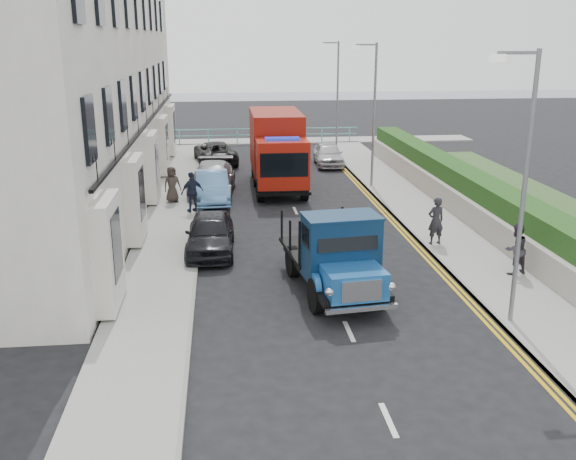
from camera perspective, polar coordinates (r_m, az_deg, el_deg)
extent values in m
plane|color=black|center=(18.53, 4.24, -6.30)|extent=(120.00, 120.00, 0.00)
cube|color=gray|center=(26.82, -10.20, 0.97)|extent=(2.40, 38.00, 0.12)
cube|color=gray|center=(28.04, 11.72, 1.58)|extent=(2.60, 38.00, 0.12)
cube|color=gray|center=(46.43, -2.07, 7.88)|extent=(30.00, 2.50, 0.12)
plane|color=slate|center=(77.16, -3.71, 11.37)|extent=(120.00, 120.00, 0.00)
cube|color=white|center=(30.43, -18.78, 15.47)|extent=(6.00, 30.00, 14.00)
cube|color=black|center=(30.15, -12.25, 9.47)|extent=(0.12, 28.00, 0.10)
cube|color=#B2AD9E|center=(28.34, 14.29, 2.59)|extent=(0.30, 28.00, 1.00)
cube|color=#193912|center=(28.49, 15.67, 3.39)|extent=(1.20, 28.00, 1.70)
cube|color=#59B2A5|center=(45.49, -2.01, 8.99)|extent=(13.00, 0.08, 0.06)
cube|color=#59B2A5|center=(45.55, -2.01, 8.45)|extent=(13.00, 0.06, 0.05)
cylinder|color=slate|center=(16.94, 20.21, 2.95)|extent=(0.12, 0.12, 7.00)
cube|color=slate|center=(16.31, 19.81, 14.61)|extent=(1.00, 0.08, 0.08)
cube|color=beige|center=(16.10, 18.12, 14.32)|extent=(0.35, 0.18, 0.18)
cylinder|color=slate|center=(31.86, 7.65, 9.89)|extent=(0.12, 0.12, 7.00)
cube|color=slate|center=(31.53, 6.98, 16.04)|extent=(1.00, 0.08, 0.08)
cube|color=beige|center=(31.43, 6.05, 15.85)|extent=(0.35, 0.18, 0.18)
cylinder|color=slate|center=(41.60, 4.41, 11.58)|extent=(0.12, 0.12, 7.00)
cube|color=slate|center=(41.34, 3.81, 16.28)|extent=(1.00, 0.08, 0.08)
cube|color=beige|center=(41.26, 3.10, 16.12)|extent=(0.35, 0.18, 0.18)
cylinder|color=black|center=(17.58, 2.50, -5.84)|extent=(0.38, 1.01, 0.98)
cylinder|color=black|center=(18.10, 8.04, -5.31)|extent=(0.38, 1.01, 0.98)
cylinder|color=black|center=(20.17, 0.40, -2.79)|extent=(0.38, 1.01, 0.98)
cylinder|color=black|center=(20.63, 5.28, -2.41)|extent=(0.38, 1.01, 0.98)
cube|color=black|center=(19.04, 4.01, -3.59)|extent=(2.50, 5.10, 0.18)
cube|color=#1E5BA4|center=(17.23, 5.82, -4.57)|extent=(1.73, 1.50, 0.74)
cube|color=silver|center=(16.62, 6.56, -5.41)|extent=(1.08, 0.20, 0.56)
cube|color=#0D294A|center=(18.08, 4.72, -1.53)|extent=(2.17, 1.45, 1.79)
cube|color=black|center=(20.07, 3.03, -1.77)|extent=(2.46, 3.09, 0.12)
cylinder|color=black|center=(29.41, -2.49, 3.58)|extent=(0.32, 1.07, 1.07)
cylinder|color=black|center=(29.59, 1.46, 3.67)|extent=(0.32, 1.07, 1.07)
cylinder|color=black|center=(32.34, -2.80, 4.79)|extent=(0.32, 1.07, 1.07)
cylinder|color=black|center=(32.50, 0.81, 4.87)|extent=(0.32, 1.07, 1.07)
cylinder|color=black|center=(34.43, -2.99, 5.52)|extent=(0.32, 1.07, 1.07)
cylinder|color=black|center=(34.58, 0.40, 5.60)|extent=(0.32, 1.07, 1.07)
cube|color=black|center=(31.89, -0.92, 4.99)|extent=(2.26, 6.80, 0.24)
cube|color=#9E170B|center=(29.23, -0.51, 5.94)|extent=(2.34, 1.86, 2.14)
cube|color=black|center=(28.34, -0.35, 5.79)|extent=(2.14, 0.09, 1.07)
cube|color=maroon|center=(32.67, -1.09, 7.96)|extent=(2.45, 5.06, 2.91)
imported|color=black|center=(22.49, -6.93, -0.29)|extent=(1.76, 4.12, 1.39)
imported|color=#6399D4|center=(29.50, -6.77, 3.81)|extent=(1.65, 4.22, 1.37)
imported|color=#999A9D|center=(30.99, -6.75, 4.53)|extent=(2.44, 5.18, 1.46)
imported|color=black|center=(38.72, -6.50, 6.89)|extent=(2.85, 5.01, 1.32)
imported|color=silver|center=(37.86, 3.60, 6.74)|extent=(1.74, 3.94, 1.32)
imported|color=#232227|center=(23.41, 13.00, 0.80)|extent=(0.69, 0.53, 1.71)
imported|color=#322C36|center=(21.14, 19.58, -1.60)|extent=(0.96, 0.86, 1.63)
imported|color=#1D2234|center=(27.38, -8.51, 3.36)|extent=(1.09, 0.84, 1.72)
imported|color=#382E28|center=(29.21, -10.26, 4.01)|extent=(0.93, 0.79, 1.61)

